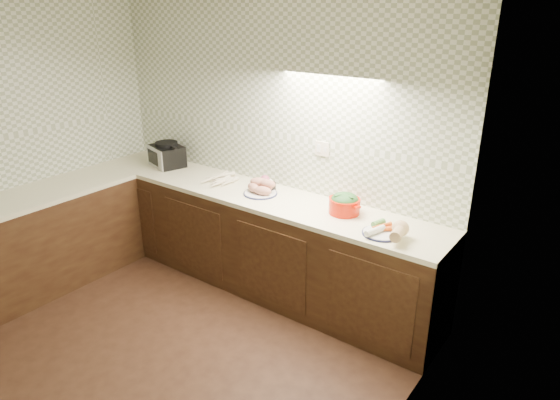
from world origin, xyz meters
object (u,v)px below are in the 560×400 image
Objects in this scene: parsnip_pile at (228,180)px; dutch_oven at (345,203)px; sweet_potato_plate at (261,188)px; onion_bowl at (266,184)px; veg_plate at (391,230)px; toaster_oven at (167,155)px.

parsnip_pile is 1.21m from dutch_oven.
sweet_potato_plate is 0.11m from onion_bowl.
parsnip_pile is at bearing 175.76° from sweet_potato_plate.
parsnip_pile is 1.17× the size of veg_plate.
parsnip_pile is (0.86, -0.03, -0.08)m from toaster_oven.
toaster_oven is at bearing -163.60° from dutch_oven.
onion_bowl is 0.55× the size of dutch_oven.
parsnip_pile is at bearing -168.35° from onion_bowl.
toaster_oven reaches higher than dutch_oven.
dutch_oven reaches higher than veg_plate.
onion_bowl is 0.51× the size of veg_plate.
dutch_oven is at bearing 161.01° from veg_plate.
toaster_oven is 0.86m from parsnip_pile.
veg_plate reaches higher than parsnip_pile.
onion_bowl is at bearing 170.47° from veg_plate.
onion_bowl is 1.32m from veg_plate.
toaster_oven is at bearing -177.75° from onion_bowl.
toaster_oven is 1.05× the size of parsnip_pile.
sweet_potato_plate is 1.74× the size of onion_bowl.
dutch_oven is (0.83, -0.06, 0.03)m from onion_bowl.
parsnip_pile is at bearing 175.30° from veg_plate.
toaster_oven is 1.25m from onion_bowl.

